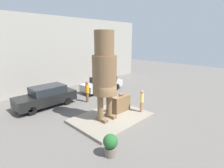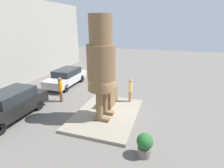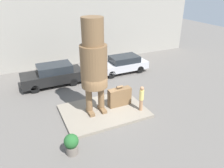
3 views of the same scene
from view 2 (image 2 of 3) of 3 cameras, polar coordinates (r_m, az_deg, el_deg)
ground_plane at (r=11.01m, az=-1.70°, el=-10.18°), size 60.00×60.00×0.00m
pedestal at (r=10.97m, az=-1.71°, el=-9.79°), size 5.12×3.66×0.17m
statue_figure at (r=9.35m, az=-3.55°, el=7.40°), size 1.54×1.54×5.68m
giant_suitcase at (r=11.71m, az=-0.42°, el=-4.15°), size 1.50×0.49×1.37m
tourist at (r=12.15m, az=6.01°, el=-1.80°), size 0.28×0.28×1.64m
parked_car_black at (r=11.98m, az=-30.40°, el=-5.82°), size 4.68×1.86×1.68m
parked_car_silver at (r=16.40m, az=-14.71°, el=2.25°), size 4.50×1.83×1.50m
planter_pot at (r=7.90m, az=10.62°, el=-18.80°), size 0.70×0.70×1.08m
worker_hivis at (r=12.96m, az=-16.45°, el=-1.44°), size 0.31×0.31×1.84m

